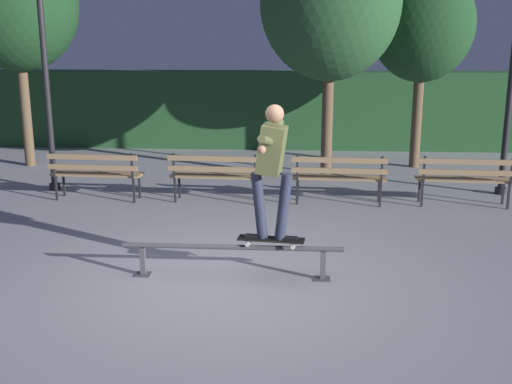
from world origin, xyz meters
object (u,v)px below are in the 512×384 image
tree_far_left (16,5)px  park_bench_right_center (339,174)px  park_bench_left_center (215,172)px  lamp_post_left (44,56)px  skateboard (271,240)px  grind_rail (232,252)px  park_bench_leftmost (95,171)px  tree_far_right (423,26)px  tree_behind_benches (330,3)px  skateboarder (272,161)px  park_bench_rightmost (465,176)px

tree_far_left → park_bench_right_center: bearing=-23.9°
park_bench_left_center → lamp_post_left: bearing=166.8°
skateboard → tree_far_left: size_ratio=0.16×
park_bench_left_center → park_bench_right_center: same height
lamp_post_left → skateboard: bearing=-44.3°
grind_rail → park_bench_leftmost: size_ratio=1.61×
tree_far_right → tree_behind_benches: bearing=-144.9°
park_bench_leftmost → tree_far_left: size_ratio=0.33×
tree_far_right → tree_far_left: tree_far_left is taller
tree_behind_benches → tree_far_right: size_ratio=1.16×
skateboarder → tree_far_left: size_ratio=0.32×
tree_far_left → skateboard: bearing=-48.2°
tree_behind_benches → park_bench_leftmost: bearing=-154.3°
park_bench_rightmost → tree_far_left: size_ratio=0.33×
grind_rail → tree_behind_benches: size_ratio=0.53×
park_bench_right_center → park_bench_rightmost: bearing=0.0°
park_bench_left_center → tree_far_right: tree_far_right is taller
park_bench_right_center → tree_far_left: 7.96m
park_bench_right_center → tree_far_right: tree_far_right is taller
tree_behind_benches → lamp_post_left: (-5.17, -1.24, -0.96)m
park_bench_leftmost → park_bench_rightmost: (6.35, 0.00, 0.00)m
tree_far_right → park_bench_leftmost: bearing=-151.0°
skateboarder → grind_rail: bearing=180.0°
grind_rail → park_bench_left_center: bearing=100.7°
skateboard → skateboarder: 0.94m
park_bench_leftmost → tree_far_left: bearing=130.1°
skateboarder → park_bench_leftmost: (-3.23, 3.44, -0.88)m
park_bench_right_center → lamp_post_left: lamp_post_left is taller
park_bench_left_center → park_bench_rightmost: (4.23, 0.00, 0.00)m
park_bench_right_center → park_bench_rightmost: same height
park_bench_right_center → tree_behind_benches: (-0.12, 1.98, 2.91)m
park_bench_right_center → tree_behind_benches: tree_behind_benches is taller
skateboard → lamp_post_left: 6.31m
park_bench_left_center → tree_far_left: size_ratio=0.33×
park_bench_right_center → park_bench_rightmost: 2.12m
park_bench_left_center → park_bench_rightmost: size_ratio=1.00×
tree_far_right → lamp_post_left: (-7.20, -2.67, -0.57)m
park_bench_leftmost → tree_behind_benches: bearing=25.7°
park_bench_left_center → grind_rail: bearing=-79.3°
skateboard → tree_far_left: (-5.75, 6.43, 3.02)m
park_bench_right_center → tree_far_right: bearing=60.7°
tree_far_left → park_bench_rightmost: bearing=-18.7°
park_bench_right_center → park_bench_left_center: bearing=180.0°
park_bench_left_center → tree_behind_benches: (1.99, 1.98, 2.91)m
skateboarder → lamp_post_left: size_ratio=0.40×
skateboard → skateboarder: (0.00, -0.00, 0.94)m
grind_rail → lamp_post_left: lamp_post_left is taller
skateboard → park_bench_right_center: park_bench_right_center is taller
grind_rail → lamp_post_left: 6.06m
park_bench_left_center → park_bench_rightmost: same height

